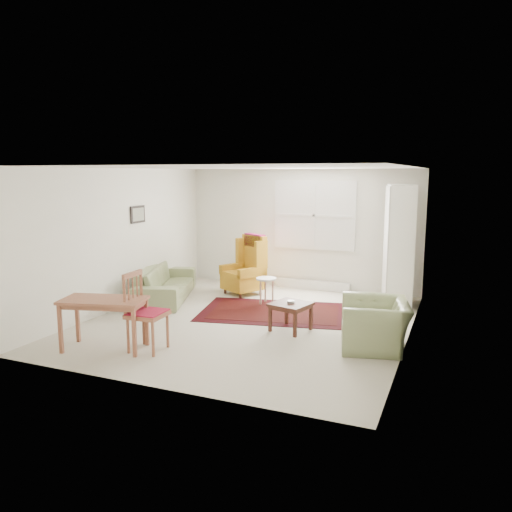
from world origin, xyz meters
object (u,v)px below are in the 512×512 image
at_px(coffee_table, 291,317).
at_px(desk_chair, 147,312).
at_px(wingback_chair, 243,265).
at_px(cabinet, 399,246).
at_px(sofa, 166,277).
at_px(stool, 266,291).
at_px(desk, 105,324).
at_px(armchair, 375,319).

relative_size(coffee_table, desk_chair, 0.50).
bearing_deg(wingback_chair, cabinet, 34.70).
xyz_separation_m(sofa, cabinet, (4.20, 1.26, 0.68)).
bearing_deg(coffee_table, wingback_chair, 131.19).
distance_m(cabinet, desk_chair, 4.79).
distance_m(stool, desk, 3.33).
xyz_separation_m(sofa, coffee_table, (2.88, -0.98, -0.21)).
xyz_separation_m(coffee_table, cabinet, (1.32, 2.23, 0.89)).
bearing_deg(sofa, desk_chair, -172.54).
height_order(wingback_chair, cabinet, cabinet).
height_order(coffee_table, desk, desk).
xyz_separation_m(stool, cabinet, (2.25, 0.89, 0.86)).
relative_size(sofa, wingback_chair, 1.77).
bearing_deg(armchair, stool, -138.59).
bearing_deg(desk, sofa, 105.68).
relative_size(cabinet, desk, 1.95).
bearing_deg(desk, desk_chair, 18.27).
distance_m(coffee_table, desk, 2.75).
xyz_separation_m(wingback_chair, coffee_table, (1.65, -1.89, -0.38)).
distance_m(sofa, wingback_chair, 1.54).
bearing_deg(coffee_table, sofa, 161.27).
xyz_separation_m(coffee_table, desk_chair, (-1.53, -1.58, 0.32)).
relative_size(armchair, coffee_table, 1.90).
distance_m(coffee_table, cabinet, 2.74).
bearing_deg(desk_chair, desk, 105.40).
xyz_separation_m(wingback_chair, desk_chair, (0.13, -3.47, -0.06)).
bearing_deg(coffee_table, cabinet, 59.38).
distance_m(armchair, desk, 3.75).
distance_m(armchair, coffee_table, 1.36).
height_order(armchair, coffee_table, armchair).
xyz_separation_m(cabinet, desk, (-3.43, -4.00, -0.75)).
relative_size(sofa, stool, 4.24).
xyz_separation_m(armchair, stool, (-2.25, 1.61, -0.15)).
bearing_deg(wingback_chair, desk, -68.94).
xyz_separation_m(stool, desk, (-1.18, -3.11, 0.11)).
xyz_separation_m(stool, desk_chair, (-0.60, -2.92, 0.29)).
bearing_deg(wingback_chair, armchair, -7.73).
bearing_deg(wingback_chair, stool, -8.86).
bearing_deg(cabinet, stool, -171.06).
bearing_deg(armchair, cabinet, 166.89).
bearing_deg(sofa, cabinet, -93.70).
relative_size(stool, cabinet, 0.23).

